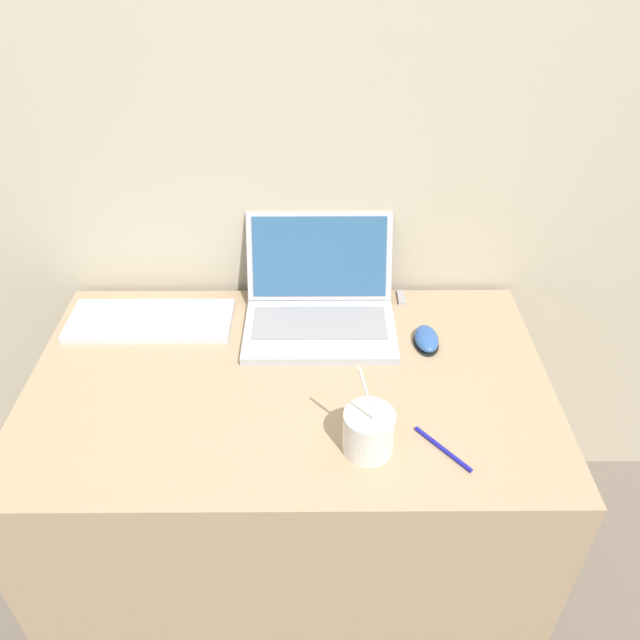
# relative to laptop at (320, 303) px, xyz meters

# --- Properties ---
(wall_back) EXTENTS (7.00, 0.04, 2.50)m
(wall_back) POSITION_rel_laptop_xyz_m (-0.07, 0.17, 0.45)
(wall_back) COLOR #BCB299
(wall_back) RESTS_ON ground_plane
(desk) EXTENTS (1.20, 0.72, 0.74)m
(desk) POSITION_rel_laptop_xyz_m (-0.07, -0.23, -0.42)
(desk) COLOR tan
(desk) RESTS_ON ground_plane
(laptop) EXTENTS (0.38, 0.34, 0.23)m
(laptop) POSITION_rel_laptop_xyz_m (0.00, 0.00, 0.00)
(laptop) COLOR #ADADB2
(laptop) RESTS_ON desk
(drink_cup) EXTENTS (0.10, 0.10, 0.23)m
(drink_cup) POSITION_rel_laptop_xyz_m (0.09, -0.43, -0.00)
(drink_cup) COLOR silver
(drink_cup) RESTS_ON desk
(computer_mouse) EXTENTS (0.06, 0.11, 0.03)m
(computer_mouse) POSITION_rel_laptop_xyz_m (0.26, -0.10, -0.04)
(computer_mouse) COLOR black
(computer_mouse) RESTS_ON desk
(external_keyboard) EXTENTS (0.41, 0.17, 0.02)m
(external_keyboard) POSITION_rel_laptop_xyz_m (-0.43, -0.02, -0.04)
(external_keyboard) COLOR silver
(external_keyboard) RESTS_ON desk
(usb_stick) EXTENTS (0.02, 0.06, 0.01)m
(usb_stick) POSITION_rel_laptop_xyz_m (0.22, 0.09, -0.05)
(usb_stick) COLOR #99999E
(usb_stick) RESTS_ON desk
(pen) EXTENTS (0.10, 0.12, 0.01)m
(pen) POSITION_rel_laptop_xyz_m (0.25, -0.44, -0.05)
(pen) COLOR #191999
(pen) RESTS_ON desk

